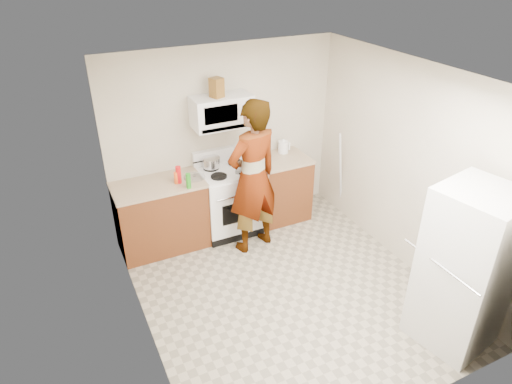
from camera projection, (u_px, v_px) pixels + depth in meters
floor at (286, 289)px, 5.35m from camera, size 3.60×3.60×0.00m
back_wall at (225, 138)px, 6.16m from camera, size 3.20×0.02×2.50m
right_wall at (408, 168)px, 5.35m from camera, size 0.02×3.60×2.50m
cabinet_left at (161, 217)px, 5.91m from camera, size 1.12×0.62×0.90m
counter_left at (158, 185)px, 5.69m from camera, size 1.14×0.64×0.03m
cabinet_right at (278, 189)px, 6.57m from camera, size 0.80×0.62×0.90m
counter_right at (279, 160)px, 6.34m from camera, size 0.82×0.64×0.03m
gas_range at (228, 199)px, 6.25m from camera, size 0.76×0.65×1.13m
microwave at (222, 111)px, 5.76m from camera, size 0.76×0.38×0.40m
person at (253, 178)px, 5.65m from camera, size 0.83×0.65×2.03m
fridge at (465, 269)px, 4.34m from camera, size 0.83×0.83×1.70m
kettle at (283, 147)px, 6.47m from camera, size 0.19×0.19×0.17m
jug at (217, 88)px, 5.56m from camera, size 0.18×0.18×0.24m
saucepan at (211, 162)px, 6.04m from camera, size 0.24×0.24×0.13m
tray at (245, 170)px, 5.98m from camera, size 0.29×0.25×0.05m
bottle_spray at (179, 175)px, 5.65m from camera, size 0.08×0.08×0.22m
bottle_hot_sauce at (176, 178)px, 5.65m from camera, size 0.07×0.07×0.16m
bottle_green_cap at (188, 181)px, 5.54m from camera, size 0.06×0.06×0.19m
pot_lid at (194, 177)px, 5.83m from camera, size 0.35×0.35×0.01m
broom at (341, 173)px, 6.56m from camera, size 0.27×0.15×1.30m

